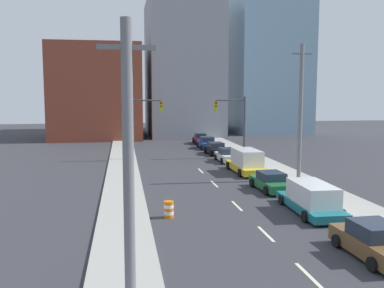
# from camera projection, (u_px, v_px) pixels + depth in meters

# --- Properties ---
(sidewalk_left) EXTENTS (2.86, 91.48, 0.17)m
(sidewalk_left) POSITION_uv_depth(u_px,v_px,m) (123.00, 151.00, 52.93)
(sidewalk_left) COLOR #9E9B93
(sidewalk_left) RESTS_ON ground
(sidewalk_right) EXTENTS (2.86, 91.48, 0.17)m
(sidewalk_right) POSITION_uv_depth(u_px,v_px,m) (234.00, 148.00, 55.19)
(sidewalk_right) COLOR #9E9B93
(sidewalk_right) RESTS_ON ground
(lane_stripe_at_8m) EXTENTS (0.16, 2.40, 0.01)m
(lane_stripe_at_8m) POSITION_uv_depth(u_px,v_px,m) (308.00, 275.00, 16.59)
(lane_stripe_at_8m) COLOR beige
(lane_stripe_at_8m) RESTS_ON ground
(lane_stripe_at_13m) EXTENTS (0.16, 2.40, 0.01)m
(lane_stripe_at_13m) POSITION_uv_depth(u_px,v_px,m) (266.00, 234.00, 21.52)
(lane_stripe_at_13m) COLOR beige
(lane_stripe_at_13m) RESTS_ON ground
(lane_stripe_at_18m) EXTENTS (0.16, 2.40, 0.01)m
(lane_stripe_at_18m) POSITION_uv_depth(u_px,v_px,m) (237.00, 206.00, 26.95)
(lane_stripe_at_18m) COLOR beige
(lane_stripe_at_18m) RESTS_ON ground
(lane_stripe_at_25m) EXTENTS (0.16, 2.40, 0.01)m
(lane_stripe_at_25m) POSITION_uv_depth(u_px,v_px,m) (214.00, 184.00, 33.53)
(lane_stripe_at_25m) COLOR beige
(lane_stripe_at_25m) RESTS_ON ground
(lane_stripe_at_31m) EXTENTS (0.16, 2.40, 0.01)m
(lane_stripe_at_31m) POSITION_uv_depth(u_px,v_px,m) (201.00, 171.00, 39.38)
(lane_stripe_at_31m) COLOR beige
(lane_stripe_at_31m) RESTS_ON ground
(building_brick_left) EXTENTS (14.00, 16.00, 14.75)m
(building_brick_left) POSITION_uv_depth(u_px,v_px,m) (97.00, 92.00, 69.83)
(building_brick_left) COLOR brown
(building_brick_left) RESTS_ON ground
(building_office_center) EXTENTS (12.00, 20.00, 23.57)m
(building_office_center) POSITION_uv_depth(u_px,v_px,m) (182.00, 67.00, 75.56)
(building_office_center) COLOR gray
(building_office_center) RESTS_ON ground
(building_glass_right) EXTENTS (13.00, 20.00, 40.42)m
(building_glass_right) POSITION_uv_depth(u_px,v_px,m) (263.00, 25.00, 81.10)
(building_glass_right) COLOR #7A9EB7
(building_glass_right) RESTS_ON ground
(traffic_signal_left) EXTENTS (3.55, 0.35, 6.78)m
(traffic_signal_left) POSITION_uv_depth(u_px,v_px,m) (139.00, 120.00, 45.20)
(traffic_signal_left) COLOR #38383D
(traffic_signal_left) RESTS_ON ground
(traffic_signal_right) EXTENTS (3.55, 0.35, 6.78)m
(traffic_signal_right) POSITION_uv_depth(u_px,v_px,m) (237.00, 119.00, 46.90)
(traffic_signal_right) COLOR #38383D
(traffic_signal_right) RESTS_ON ground
(utility_pole_left_near) EXTENTS (1.60, 0.32, 9.06)m
(utility_pole_left_near) POSITION_uv_depth(u_px,v_px,m) (129.00, 177.00, 12.11)
(utility_pole_left_near) COLOR slate
(utility_pole_left_near) RESTS_ON ground
(utility_pole_right_mid) EXTENTS (1.60, 0.32, 10.99)m
(utility_pole_right_mid) POSITION_uv_depth(u_px,v_px,m) (300.00, 112.00, 34.36)
(utility_pole_right_mid) COLOR slate
(utility_pole_right_mid) RESTS_ON ground
(traffic_barrel) EXTENTS (0.56, 0.56, 0.95)m
(traffic_barrel) POSITION_uv_depth(u_px,v_px,m) (169.00, 209.00, 24.33)
(traffic_barrel) COLOR orange
(traffic_barrel) RESTS_ON ground
(sedan_brown) EXTENTS (2.25, 4.50, 1.53)m
(sedan_brown) POSITION_uv_depth(u_px,v_px,m) (374.00, 242.00, 18.36)
(sedan_brown) COLOR brown
(sedan_brown) RESTS_ON ground
(box_truck_teal) EXTENTS (2.53, 6.23, 1.82)m
(box_truck_teal) POSITION_uv_depth(u_px,v_px,m) (311.00, 199.00, 25.22)
(box_truck_teal) COLOR #196B75
(box_truck_teal) RESTS_ON ground
(sedan_green) EXTENTS (2.29, 4.62, 1.37)m
(sedan_green) POSITION_uv_depth(u_px,v_px,m) (271.00, 182.00, 31.24)
(sedan_green) COLOR #1E6033
(sedan_green) RESTS_ON ground
(box_truck_yellow) EXTENTS (2.54, 6.31, 2.13)m
(box_truck_yellow) POSITION_uv_depth(u_px,v_px,m) (246.00, 162.00, 38.23)
(box_truck_yellow) COLOR gold
(box_truck_yellow) RESTS_ON ground
(sedan_white) EXTENTS (2.05, 4.30, 1.43)m
(sedan_white) POSITION_uv_depth(u_px,v_px,m) (227.00, 156.00, 44.66)
(sedan_white) COLOR silver
(sedan_white) RESTS_ON ground
(sedan_black) EXTENTS (2.28, 4.61, 1.42)m
(sedan_black) POSITION_uv_depth(u_px,v_px,m) (216.00, 149.00, 50.16)
(sedan_black) COLOR black
(sedan_black) RESTS_ON ground
(sedan_blue) EXTENTS (2.12, 4.58, 1.54)m
(sedan_blue) POSITION_uv_depth(u_px,v_px,m) (207.00, 143.00, 55.63)
(sedan_blue) COLOR navy
(sedan_blue) RESTS_ON ground
(sedan_maroon) EXTENTS (2.18, 4.47, 1.50)m
(sedan_maroon) POSITION_uv_depth(u_px,v_px,m) (200.00, 139.00, 61.12)
(sedan_maroon) COLOR maroon
(sedan_maroon) RESTS_ON ground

